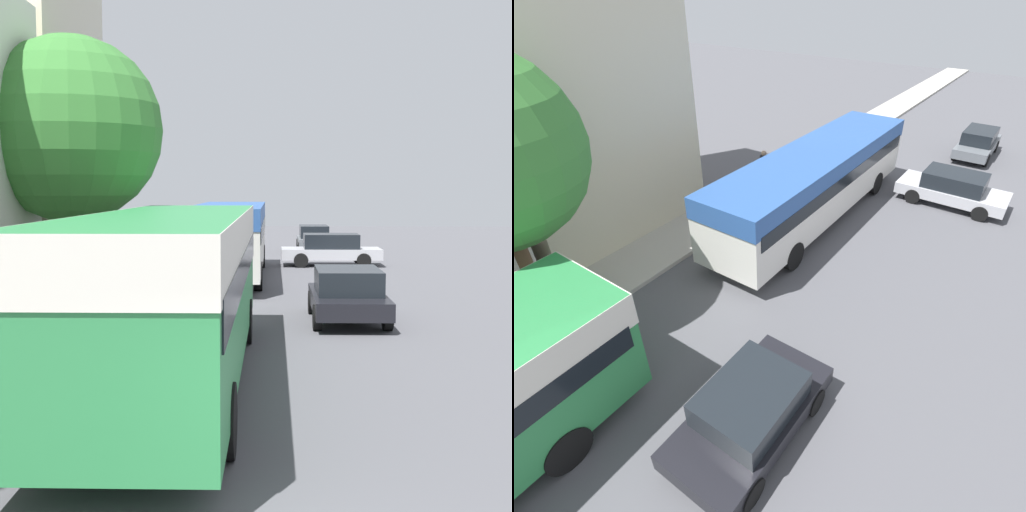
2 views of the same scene
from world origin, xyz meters
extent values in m
cube|color=#2D8447|center=(-1.92, 7.70, 1.78)|extent=(2.57, 11.11, 2.55)
cube|color=silver|center=(-1.92, 7.70, 2.67)|extent=(2.60, 11.17, 0.77)
cube|color=black|center=(-1.92, 7.70, 2.10)|extent=(2.62, 10.67, 0.56)
cylinder|color=black|center=(-3.10, 11.14, 0.50)|extent=(0.28, 1.00, 1.00)
cylinder|color=black|center=(-0.74, 11.14, 0.50)|extent=(0.28, 1.00, 1.00)
cylinder|color=black|center=(-3.10, 4.25, 0.50)|extent=(0.28, 1.00, 1.00)
cylinder|color=black|center=(-0.74, 4.25, 0.50)|extent=(0.28, 1.00, 1.00)
cube|color=silver|center=(-1.81, 22.88, 1.67)|extent=(2.58, 11.36, 2.34)
cube|color=#2D569E|center=(-1.81, 22.88, 2.49)|extent=(2.61, 11.42, 0.70)
cube|color=black|center=(-1.81, 22.88, 1.97)|extent=(2.63, 10.90, 0.52)
cylinder|color=black|center=(-3.00, 26.40, 0.50)|extent=(0.28, 1.00, 1.00)
cylinder|color=black|center=(-0.62, 26.40, 0.50)|extent=(0.28, 1.00, 1.00)
cylinder|color=black|center=(-3.00, 19.36, 0.50)|extent=(0.28, 1.00, 1.00)
cylinder|color=black|center=(-0.62, 19.36, 0.50)|extent=(0.28, 1.00, 1.00)
cube|color=slate|center=(2.09, 34.06, 0.56)|extent=(1.71, 4.10, 0.48)
cube|color=black|center=(2.09, 34.06, 1.13)|extent=(1.51, 2.25, 0.66)
cylinder|color=black|center=(2.88, 32.79, 0.32)|extent=(0.22, 0.64, 0.64)
cylinder|color=black|center=(1.30, 32.79, 0.32)|extent=(0.22, 0.64, 0.64)
cylinder|color=black|center=(2.88, 35.33, 0.32)|extent=(0.22, 0.64, 0.64)
cylinder|color=black|center=(1.30, 35.33, 0.32)|extent=(0.22, 0.64, 0.64)
cube|color=black|center=(1.83, 13.81, 0.54)|extent=(1.87, 3.81, 0.45)
cube|color=black|center=(1.83, 13.81, 1.08)|extent=(1.64, 2.09, 0.63)
cylinder|color=black|center=(0.97, 14.99, 0.32)|extent=(0.22, 0.64, 0.64)
cylinder|color=black|center=(2.69, 14.99, 0.32)|extent=(0.22, 0.64, 0.64)
cylinder|color=black|center=(0.97, 12.63, 0.32)|extent=(0.22, 0.64, 0.64)
cylinder|color=black|center=(2.69, 12.63, 0.32)|extent=(0.22, 0.64, 0.64)
cube|color=#B7B7BC|center=(2.48, 27.26, 0.56)|extent=(4.44, 1.77, 0.47)
cube|color=black|center=(2.48, 27.26, 1.11)|extent=(2.44, 1.56, 0.65)
cylinder|color=black|center=(3.85, 28.07, 0.32)|extent=(0.64, 0.22, 0.64)
cylinder|color=black|center=(3.85, 26.44, 0.32)|extent=(0.64, 0.22, 0.64)
cylinder|color=black|center=(1.10, 28.07, 0.32)|extent=(0.64, 0.22, 0.64)
cylinder|color=black|center=(1.10, 26.44, 0.32)|extent=(0.64, 0.22, 0.64)
cylinder|color=#232838|center=(-4.85, 23.62, 0.58)|extent=(0.29, 0.29, 0.87)
cylinder|color=black|center=(-4.85, 23.62, 1.38)|extent=(0.36, 0.36, 0.72)
sphere|color=tan|center=(-4.85, 23.62, 1.85)|extent=(0.23, 0.23, 0.23)
cylinder|color=brown|center=(-5.21, 13.25, 1.68)|extent=(0.36, 0.36, 3.06)
sphere|color=#387A33|center=(-5.21, 13.25, 4.95)|extent=(4.65, 4.65, 4.65)
camera|label=1|loc=(-0.12, -4.68, 3.50)|focal=50.00mm
camera|label=2|loc=(5.02, 9.92, 8.11)|focal=28.00mm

